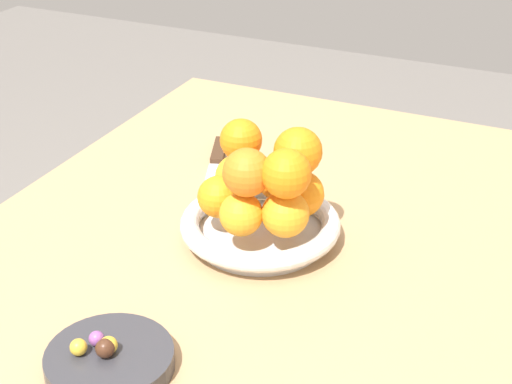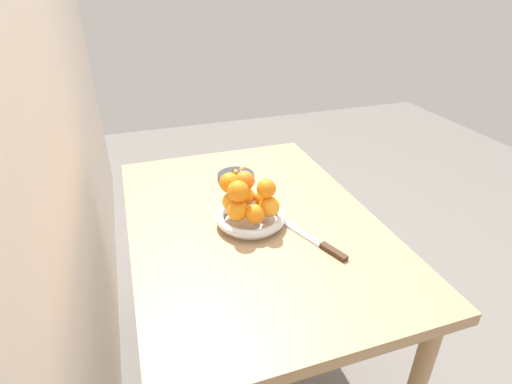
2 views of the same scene
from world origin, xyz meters
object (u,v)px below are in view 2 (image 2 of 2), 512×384
at_px(dining_table, 252,241).
at_px(orange_7, 245,181).
at_px(orange_4, 255,214).
at_px(orange_6, 238,191).
at_px(knife, 317,242).
at_px(candy_ball_3, 242,169).
at_px(candy_ball_2, 241,172).
at_px(fruit_bowl, 251,218).
at_px(orange_3, 238,211).
at_px(candy_dish, 236,177).
at_px(orange_2, 232,202).
at_px(orange_1, 246,197).
at_px(orange_5, 269,206).
at_px(candy_ball_0, 236,172).
at_px(orange_9, 230,183).
at_px(candy_ball_1, 235,171).
at_px(orange_8, 266,188).
at_px(orange_0, 263,198).

relative_size(dining_table, orange_7, 17.78).
height_order(orange_4, orange_7, orange_7).
distance_m(orange_6, knife, 0.27).
relative_size(orange_7, candy_ball_3, 3.33).
xyz_separation_m(dining_table, candy_ball_2, (0.28, -0.05, 0.12)).
bearing_deg(fruit_bowl, orange_3, 116.82).
distance_m(fruit_bowl, candy_ball_2, 0.30).
xyz_separation_m(fruit_bowl, orange_6, (-0.02, 0.04, 0.11)).
distance_m(dining_table, candy_dish, 0.30).
bearing_deg(orange_2, orange_1, -68.27).
xyz_separation_m(orange_3, orange_5, (-0.01, -0.10, 0.00)).
height_order(orange_7, candy_ball_2, orange_7).
height_order(orange_2, candy_ball_0, orange_2).
relative_size(orange_9, candy_ball_1, 2.99).
bearing_deg(candy_ball_1, candy_ball_3, -71.81).
distance_m(candy_dish, candy_ball_3, 0.04).
bearing_deg(orange_3, orange_4, -122.59).
relative_size(orange_6, candy_ball_3, 3.44).
distance_m(candy_dish, orange_5, 0.34).
xyz_separation_m(orange_9, candy_ball_3, (0.28, -0.12, -0.10)).
relative_size(orange_4, candy_ball_3, 3.09).
xyz_separation_m(orange_7, orange_8, (-0.08, -0.04, 0.00)).
bearing_deg(orange_1, orange_9, 102.46).
height_order(dining_table, orange_4, orange_4).
relative_size(orange_0, orange_6, 0.89).
bearing_deg(orange_4, orange_7, 0.27).
height_order(candy_ball_1, candy_ball_2, candy_ball_1).
relative_size(fruit_bowl, candy_ball_1, 10.39).
height_order(candy_ball_0, knife, candy_ball_0).
distance_m(fruit_bowl, orange_8, 0.12).
height_order(orange_5, candy_ball_0, orange_5).
bearing_deg(orange_5, candy_ball_3, -2.90).
bearing_deg(candy_ball_3, orange_5, 177.10).
bearing_deg(knife, orange_9, 45.69).
bearing_deg(orange_3, candy_ball_2, -18.14).
distance_m(orange_2, orange_7, 0.08).
height_order(orange_3, orange_6, orange_6).
xyz_separation_m(candy_ball_2, candy_ball_3, (0.02, -0.01, 0.00)).
height_order(orange_1, orange_9, orange_9).
bearing_deg(candy_ball_3, orange_9, 156.80).
height_order(candy_ball_1, candy_ball_3, candy_ball_1).
bearing_deg(orange_2, orange_0, -93.91).
xyz_separation_m(orange_0, orange_5, (-0.06, 0.00, 0.00)).
xyz_separation_m(fruit_bowl, orange_5, (-0.03, -0.05, 0.05)).
xyz_separation_m(fruit_bowl, candy_ball_2, (0.30, -0.06, 0.01)).
bearing_deg(orange_4, orange_3, 57.41).
relative_size(orange_0, candy_ball_0, 2.89).
bearing_deg(candy_ball_3, orange_7, 165.52).
xyz_separation_m(orange_9, knife, (-0.20, -0.20, -0.13)).
height_order(orange_8, orange_9, orange_9).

